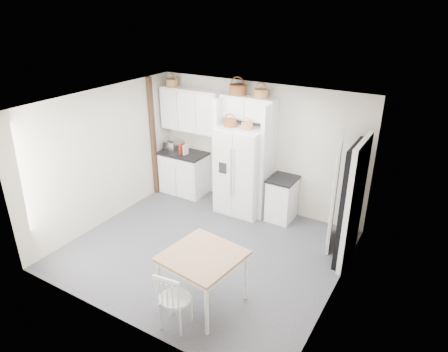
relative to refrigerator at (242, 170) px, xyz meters
The scene contains 27 objects.
floor 1.85m from the refrigerator, 84.65° to the right, with size 4.50×4.50×0.00m, color #37373F.
ceiling 2.34m from the refrigerator, 84.65° to the right, with size 4.50×4.50×0.00m, color white.
wall_back 0.58m from the refrigerator, 69.30° to the left, with size 4.50×4.50×0.00m, color #BEB4A8.
wall_left 2.67m from the refrigerator, 142.64° to the right, with size 4.00×4.00×0.00m, color #BEB4A8.
wall_right 2.91m from the refrigerator, 33.74° to the right, with size 4.00×4.00×0.00m, color #BEB4A8.
refrigerator is the anchor object (origin of this frame).
base_cab_left 1.58m from the refrigerator, behind, with size 0.99×0.63×0.92m, color silver.
base_cab_right 0.98m from the refrigerator, ahead, with size 0.48×0.57×0.84m, color silver.
dining_table 2.89m from the refrigerator, 72.65° to the right, with size 0.99×0.99×0.83m, color brown.
windsor_chair 3.40m from the refrigerator, 76.61° to the right, with size 0.44×0.40×0.90m, color silver.
counter_left 1.52m from the refrigerator, behind, with size 1.03×0.67×0.04m, color black.
counter_right 0.85m from the refrigerator, ahead, with size 0.52×0.61×0.04m, color black.
toaster 1.84m from the refrigerator, behind, with size 0.29×0.17×0.20m, color silver.
cookbook_red 1.50m from the refrigerator, behind, with size 0.03×0.15×0.23m, color maroon.
cookbook_cream 1.40m from the refrigerator, behind, with size 0.03×0.15×0.22m, color beige.
basket_upper_a 2.40m from the refrigerator, behind, with size 0.26×0.26×0.15m, color brown.
basket_bridge_a 1.58m from the refrigerator, 137.90° to the left, with size 0.34×0.34×0.19m, color brown.
basket_bridge_b 1.56m from the refrigerator, 42.16° to the left, with size 0.27×0.27×0.16m, color brown.
basket_fridge_a 1.00m from the refrigerator, 155.74° to the right, with size 0.26×0.26×0.14m, color brown.
basket_fridge_b 0.98m from the refrigerator, 36.12° to the right, with size 0.22×0.22×0.12m, color brown.
upper_cabinet 1.69m from the refrigerator, behind, with size 1.40×0.34×0.90m, color silver.
bridge_cabinet 1.24m from the refrigerator, 90.00° to the left, with size 1.12×0.34×0.45m, color silver.
fridge_panel_left 0.58m from the refrigerator, 169.23° to the left, with size 0.08×0.60×2.30m, color silver.
fridge_panel_right 0.58m from the refrigerator, 10.77° to the left, with size 0.08×0.60×2.30m, color silver.
trim_post 2.10m from the refrigerator, behind, with size 0.09×0.09×2.60m, color black.
doorway_void 2.39m from the refrigerator, 14.63° to the right, with size 0.18×0.85×2.05m, color black.
door_slab 1.97m from the refrigerator, ahead, with size 0.80×0.04×2.05m, color white.
Camera 1 is at (3.29, -4.89, 4.06)m, focal length 32.00 mm.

